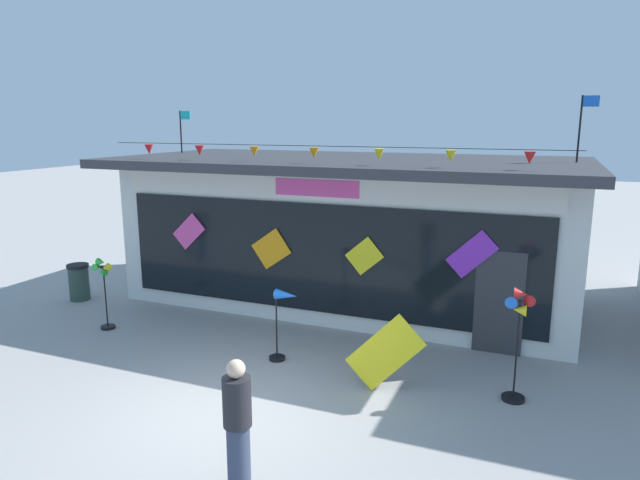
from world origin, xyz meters
name	(u,v)px	position (x,y,z in m)	size (l,w,h in m)	color
ground_plane	(227,413)	(0.00, 0.00, 0.00)	(80.00, 80.00, 0.00)	#9E9B99
kite_shop_building	(351,228)	(-0.13, 6.08, 1.79)	(10.70, 5.37, 4.87)	silver
wind_spinner_far_left	(103,282)	(-4.26, 2.09, 1.03)	(0.38, 0.30, 1.56)	black
wind_spinner_left	(283,312)	(-0.03, 2.05, 0.95)	(0.57, 0.30, 1.38)	black
wind_spinner_center_left	(519,325)	(4.01, 2.04, 1.27)	(0.44, 0.36, 1.87)	black
person_mid_plaza	(238,425)	(1.11, -1.53, 0.86)	(0.34, 0.34, 1.68)	#333D56
trash_bin	(79,282)	(-6.33, 3.44, 0.46)	(0.52, 0.52, 0.90)	#2D4238
display_kite_on_ground	(385,352)	(2.01, 1.64, 0.66)	(0.66, 0.03, 1.21)	yellow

